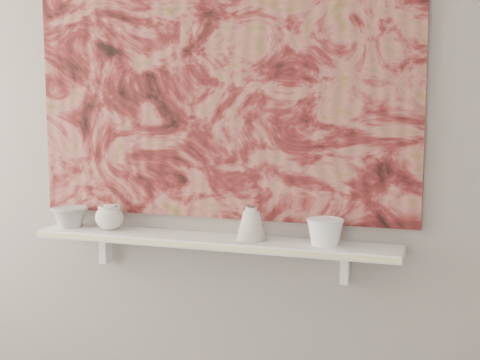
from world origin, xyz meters
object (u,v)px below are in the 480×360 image
at_px(shelf, 213,241).
at_px(bowl_white, 325,232).
at_px(cup_cream, 110,217).
at_px(bell_vessel, 251,223).
at_px(bowl_grey, 70,217).
at_px(painting, 219,73).

bearing_deg(shelf, bowl_white, 0.00).
bearing_deg(cup_cream, bell_vessel, 0.00).
height_order(bowl_grey, bowl_white, bowl_white).
bearing_deg(bowl_grey, shelf, 0.00).
height_order(painting, bell_vessel, painting).
height_order(cup_cream, bowl_white, cup_cream).
bearing_deg(bowl_grey, cup_cream, 0.00).
distance_m(bowl_grey, bell_vessel, 0.76).
xyz_separation_m(shelf, bowl_grey, (-0.61, 0.00, 0.06)).
bearing_deg(shelf, cup_cream, 180.00).
relative_size(cup_cream, bowl_white, 0.83).
height_order(bowl_grey, bell_vessel, bell_vessel).
relative_size(bowl_grey, bell_vessel, 1.20).
bearing_deg(cup_cream, bowl_white, 0.00).
bearing_deg(bell_vessel, bowl_white, 0.00).
xyz_separation_m(shelf, cup_cream, (-0.43, 0.00, 0.07)).
bearing_deg(shelf, painting, 90.00).
bearing_deg(bowl_white, shelf, 180.00).
relative_size(bell_vessel, bowl_white, 0.93).
relative_size(shelf, cup_cream, 12.66).
bearing_deg(bell_vessel, painting, 152.10).
bearing_deg(shelf, bell_vessel, 0.00).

